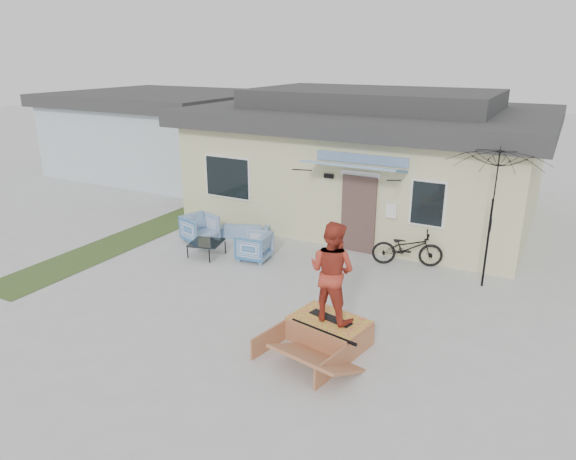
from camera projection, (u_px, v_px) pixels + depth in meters
The scene contains 13 objects.
ground at pixel (235, 311), 10.91m from camera, with size 90.00×90.00×0.00m, color #B0B0AF.
grass_strip at pixel (123, 241), 14.91m from camera, with size 1.40×8.00×0.01m, color #314820.
house at pixel (370, 156), 16.93m from camera, with size 10.80×8.49×4.10m.
neighbor_house at pixel (164, 131), 23.38m from camera, with size 8.60×7.60×3.50m.
loveseat at pixel (244, 227), 15.23m from camera, with size 1.44×0.42×0.56m, color #235F9B.
armchair_left at pixel (200, 227), 14.77m from camera, with size 0.84×0.79×0.87m, color #235F9B.
armchair_right at pixel (254, 245), 13.48m from camera, with size 0.79×0.74×0.81m, color #235F9B.
coffee_table at pixel (207, 249), 13.79m from camera, with size 0.79×0.79×0.39m, color black.
bicycle at pixel (408, 244), 13.08m from camera, with size 0.62×1.77×1.13m, color black.
patio_umbrella at pixel (491, 214), 11.50m from camera, with size 2.33×2.18×2.20m.
skate_ramp at pixel (329, 331), 9.66m from camera, with size 1.38×1.84×0.46m, color #9C5D3A, non-canonical shape.
skateboard at pixel (331, 318), 9.61m from camera, with size 0.88×0.22×0.05m, color black.
skater at pixel (332, 270), 9.30m from camera, with size 0.92×0.71×1.88m, color #AB3625.
Camera 1 is at (5.63, -8.06, 5.14)m, focal length 32.36 mm.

